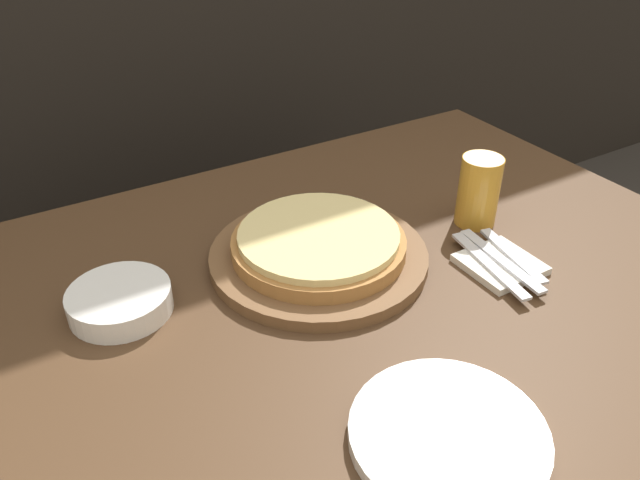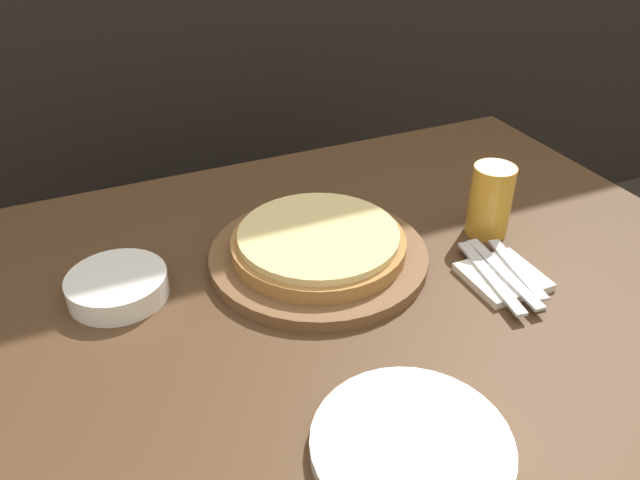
% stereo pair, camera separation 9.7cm
% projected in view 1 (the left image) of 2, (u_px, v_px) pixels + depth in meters
% --- Properties ---
extents(dining_table, '(1.27, 0.92, 0.71)m').
position_uv_depth(dining_table, '(338.00, 439.00, 1.14)').
color(dining_table, '#4C331E').
rests_on(dining_table, ground_plane).
extents(pizza_on_board, '(0.35, 0.35, 0.06)m').
position_uv_depth(pizza_on_board, '(320.00, 248.00, 0.98)').
color(pizza_on_board, brown).
rests_on(pizza_on_board, dining_table).
extents(beer_glass, '(0.07, 0.07, 0.12)m').
position_uv_depth(beer_glass, '(479.00, 188.00, 1.06)').
color(beer_glass, gold).
rests_on(beer_glass, dining_table).
extents(dinner_plate, '(0.22, 0.22, 0.02)m').
position_uv_depth(dinner_plate, '(448.00, 435.00, 0.70)').
color(dinner_plate, white).
rests_on(dinner_plate, dining_table).
extents(side_bowl, '(0.15, 0.15, 0.04)m').
position_uv_depth(side_bowl, '(120.00, 301.00, 0.88)').
color(side_bowl, white).
rests_on(side_bowl, dining_table).
extents(napkin_stack, '(0.11, 0.11, 0.01)m').
position_uv_depth(napkin_stack, '(500.00, 264.00, 0.98)').
color(napkin_stack, silver).
rests_on(napkin_stack, dining_table).
extents(fork, '(0.05, 0.19, 0.00)m').
position_uv_depth(fork, '(489.00, 265.00, 0.96)').
color(fork, silver).
rests_on(fork, napkin_stack).
extents(dinner_knife, '(0.03, 0.19, 0.00)m').
position_uv_depth(dinner_knife, '(501.00, 260.00, 0.97)').
color(dinner_knife, silver).
rests_on(dinner_knife, napkin_stack).
extents(spoon, '(0.05, 0.16, 0.00)m').
position_uv_depth(spoon, '(513.00, 255.00, 0.98)').
color(spoon, silver).
rests_on(spoon, napkin_stack).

